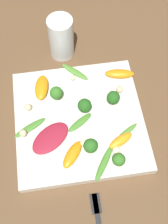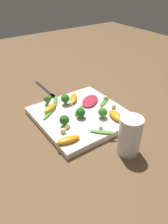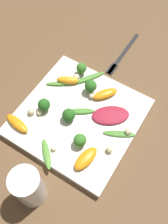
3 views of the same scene
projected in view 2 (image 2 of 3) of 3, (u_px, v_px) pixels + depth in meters
The scene contains 26 objects.
ground_plane at pixel (81, 118), 0.78m from camera, with size 2.40×2.40×0.00m, color brown.
plate at pixel (81, 116), 0.77m from camera, with size 0.30×0.30×0.02m.
drinking_glass at pixel (130, 136), 0.61m from camera, with size 0.06×0.06×0.12m.
fork at pixel (47, 91), 0.94m from camera, with size 0.02×0.19×0.01m.
radicchio_leaf_0 at pixel (90, 101), 0.83m from camera, with size 0.11×0.10×0.01m.
orange_segment_0 at pixel (74, 98), 0.84m from camera, with size 0.06×0.07×0.02m.
orange_segment_1 at pixel (50, 109), 0.77m from camera, with size 0.06×0.05×0.02m.
orange_segment_2 at pixel (68, 140), 0.64m from camera, with size 0.08×0.04×0.02m.
orange_segment_3 at pixel (116, 116), 0.74m from camera, with size 0.04×0.07×0.02m.
broccoli_floret_0 at pixel (64, 120), 0.69m from camera, with size 0.03×0.03×0.04m.
broccoli_floret_1 at pixel (65, 99), 0.80m from camera, with size 0.03×0.03×0.04m.
broccoli_floret_2 at pixel (81, 113), 0.74m from camera, with size 0.03×0.03×0.04m.
broccoli_floret_3 at pixel (103, 112), 0.73m from camera, with size 0.03×0.03×0.04m.
broccoli_floret_4 at pixel (47, 99), 0.81m from camera, with size 0.03×0.03×0.04m.
arugula_sprig_0 at pixel (78, 111), 0.77m from camera, with size 0.07×0.05×0.01m.
arugula_sprig_1 at pixel (49, 114), 0.76m from camera, with size 0.07×0.05×0.01m.
arugula_sprig_2 at pixel (105, 102), 0.83m from camera, with size 0.08×0.05×0.01m.
arugula_sprig_3 at pixel (55, 101), 0.83m from camera, with size 0.06×0.08×0.01m.
arugula_sprig_4 at pixel (103, 132), 0.67m from camera, with size 0.07×0.07×0.01m.
macadamia_nut_0 at pixel (100, 128), 0.69m from camera, with size 0.01×0.01×0.01m.
macadamia_nut_1 at pixel (114, 106), 0.79m from camera, with size 0.02×0.02×0.02m.
macadamia_nut_2 at pixel (51, 105), 0.79m from camera, with size 0.02×0.02×0.02m.
macadamia_nut_3 at pixel (70, 104), 0.81m from camera, with size 0.02×0.02×0.02m.
macadamia_nut_4 at pixel (67, 127), 0.69m from camera, with size 0.01×0.01×0.01m.
macadamia_nut_5 at pixel (105, 98), 0.84m from camera, with size 0.02×0.02×0.02m.
macadamia_nut_6 at pixel (63, 131), 0.67m from camera, with size 0.02×0.02×0.02m.
Camera 2 is at (-0.36, -0.53, 0.45)m, focal length 35.00 mm.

